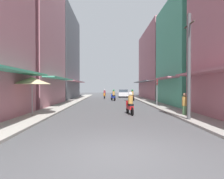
# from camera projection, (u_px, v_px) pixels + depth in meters

# --- Properties ---
(ground_plane) EXTENTS (85.87, 85.87, 0.00)m
(ground_plane) POSITION_uv_depth(u_px,v_px,m) (111.00, 104.00, 20.94)
(ground_plane) COLOR #4C4C4F
(sidewalk_left) EXTENTS (1.84, 47.03, 0.12)m
(sidewalk_left) POSITION_uv_depth(u_px,v_px,m) (67.00, 104.00, 20.84)
(sidewalk_left) COLOR #ADA89E
(sidewalk_left) RESTS_ON ground
(sidewalk_right) EXTENTS (1.84, 47.03, 0.12)m
(sidewalk_right) POSITION_uv_depth(u_px,v_px,m) (154.00, 104.00, 21.04)
(sidewalk_right) COLOR #9E9991
(sidewalk_right) RESTS_ON ground
(building_left_mid) EXTENTS (7.05, 8.98, 14.68)m
(building_left_mid) POSITION_uv_depth(u_px,v_px,m) (26.00, 35.00, 19.40)
(building_left_mid) COLOR #B7727F
(building_left_mid) RESTS_ON ground
(building_left_far) EXTENTS (7.05, 11.59, 13.77)m
(building_left_far) POSITION_uv_depth(u_px,v_px,m) (55.00, 56.00, 30.10)
(building_left_far) COLOR slate
(building_left_far) RESTS_ON ground
(building_right_mid) EXTENTS (7.05, 8.46, 10.83)m
(building_right_mid) POSITION_uv_depth(u_px,v_px,m) (194.00, 54.00, 19.81)
(building_right_mid) COLOR #4CB28C
(building_right_mid) RESTS_ON ground
(building_right_far) EXTENTS (7.05, 13.07, 11.26)m
(building_right_far) POSITION_uv_depth(u_px,v_px,m) (163.00, 65.00, 30.94)
(building_right_far) COLOR #B7727F
(building_right_far) RESTS_ON ground
(motorbike_maroon) EXTENTS (0.63, 1.78, 1.58)m
(motorbike_maroon) POSITION_uv_depth(u_px,v_px,m) (132.00, 96.00, 26.48)
(motorbike_maroon) COLOR black
(motorbike_maroon) RESTS_ON ground
(motorbike_blue) EXTENTS (0.73, 1.75, 1.58)m
(motorbike_blue) POSITION_uv_depth(u_px,v_px,m) (113.00, 96.00, 26.32)
(motorbike_blue) COLOR black
(motorbike_blue) RESTS_ON ground
(motorbike_orange) EXTENTS (0.55, 1.81, 1.58)m
(motorbike_orange) POSITION_uv_depth(u_px,v_px,m) (105.00, 94.00, 31.35)
(motorbike_orange) COLOR black
(motorbike_orange) RESTS_ON ground
(motorbike_red) EXTENTS (0.56, 1.80, 1.58)m
(motorbike_red) POSITION_uv_depth(u_px,v_px,m) (130.00, 104.00, 13.15)
(motorbike_red) COLOR black
(motorbike_red) RESTS_ON ground
(parked_car) EXTENTS (1.94, 4.17, 1.45)m
(parked_car) POSITION_uv_depth(u_px,v_px,m) (123.00, 93.00, 35.49)
(parked_car) COLOR silver
(parked_car) RESTS_ON ground
(pedestrian_foreground) EXTENTS (0.34, 0.34, 1.54)m
(pedestrian_foreground) POSITION_uv_depth(u_px,v_px,m) (185.00, 105.00, 12.24)
(pedestrian_foreground) COLOR #598C59
(pedestrian_foreground) RESTS_ON ground
(vendor_umbrella) EXTENTS (2.34, 2.34, 2.56)m
(vendor_umbrella) POSITION_uv_depth(u_px,v_px,m) (32.00, 81.00, 11.90)
(vendor_umbrella) COLOR #99999E
(vendor_umbrella) RESTS_ON ground
(utility_pole) EXTENTS (0.20, 1.20, 6.00)m
(utility_pole) POSITION_uv_depth(u_px,v_px,m) (189.00, 66.00, 10.47)
(utility_pole) COLOR #4C4C4F
(utility_pole) RESTS_ON ground
(street_sign_no_entry) EXTENTS (0.07, 0.60, 2.65)m
(street_sign_no_entry) POSITION_uv_depth(u_px,v_px,m) (157.00, 89.00, 16.97)
(street_sign_no_entry) COLOR gray
(street_sign_no_entry) RESTS_ON ground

